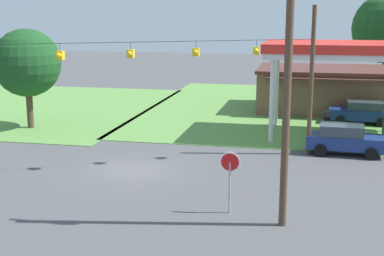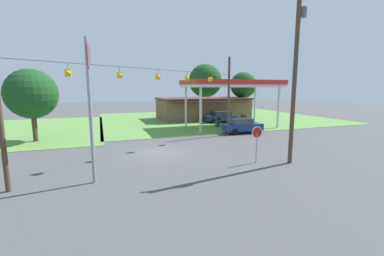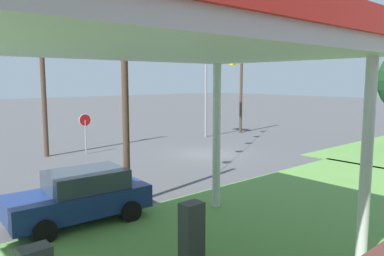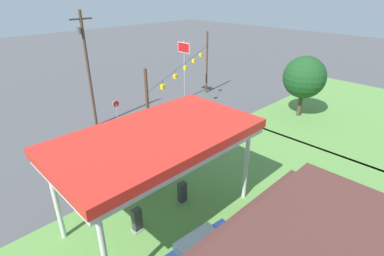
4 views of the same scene
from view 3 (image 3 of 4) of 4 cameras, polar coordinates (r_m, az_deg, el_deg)
name	(u,v)px [view 3 (image 3 of 4)]	position (r m, az deg, el deg)	size (l,w,h in m)	color
ground_plane	(207,154)	(23.12, 2.29, -3.98)	(160.00, 160.00, 0.00)	#4C4C4F
gas_station_canopy	(120,31)	(7.70, -10.87, 14.32)	(11.92, 6.62, 6.00)	silver
fuel_pump_near	(192,236)	(9.51, -0.06, -16.08)	(0.71, 0.56, 1.59)	gray
car_at_pumps_front	(81,196)	(12.60, -16.57, -9.84)	(4.43, 2.31, 1.68)	navy
stop_sign_roadside	(85,125)	(23.77, -15.95, 0.48)	(0.80, 0.08, 2.50)	#99999E
stop_sign_overhead	(205,69)	(29.61, 2.07, 8.90)	(0.22, 2.02, 7.56)	gray
utility_pole_main	(41,47)	(23.64, -22.05, 11.33)	(2.20, 0.44, 11.53)	#4C3828
signal_span_gantry	(207,79)	(22.68, 2.32, 7.40)	(17.56, 10.24, 8.22)	#4C3828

